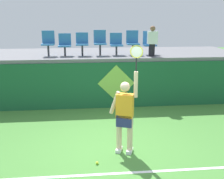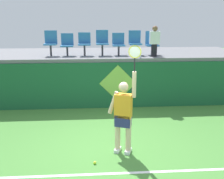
% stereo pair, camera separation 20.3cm
% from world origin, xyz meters
% --- Properties ---
extents(ground_plane, '(40.00, 40.00, 0.00)m').
position_xyz_m(ground_plane, '(0.00, 0.00, 0.00)').
color(ground_plane, '#478438').
extents(court_back_wall, '(10.79, 0.20, 1.60)m').
position_xyz_m(court_back_wall, '(0.00, 3.15, 0.80)').
color(court_back_wall, '#195633').
rests_on(court_back_wall, ground_plane).
extents(spectator_platform, '(10.79, 3.18, 0.12)m').
position_xyz_m(spectator_platform, '(0.00, 4.69, 1.66)').
color(spectator_platform, slate).
rests_on(spectator_platform, court_back_wall).
extents(court_baseline_stripe, '(9.71, 0.08, 0.01)m').
position_xyz_m(court_baseline_stripe, '(0.00, -1.06, 0.00)').
color(court_baseline_stripe, white).
rests_on(court_baseline_stripe, ground_plane).
extents(tennis_player, '(0.72, 0.38, 2.53)m').
position_xyz_m(tennis_player, '(0.34, -0.16, 0.97)').
color(tennis_player, white).
rests_on(tennis_player, ground_plane).
extents(tennis_ball, '(0.07, 0.07, 0.07)m').
position_xyz_m(tennis_ball, '(-0.34, -0.66, 0.03)').
color(tennis_ball, '#D1E533').
rests_on(tennis_ball, ground_plane).
extents(water_bottle, '(0.07, 0.07, 0.22)m').
position_xyz_m(water_bottle, '(1.28, 3.24, 1.83)').
color(water_bottle, white).
rests_on(water_bottle, spectator_platform).
extents(stadium_chair_0, '(0.44, 0.42, 0.89)m').
position_xyz_m(stadium_chair_0, '(-1.82, 3.97, 2.22)').
color(stadium_chair_0, '#38383D').
rests_on(stadium_chair_0, spectator_platform).
extents(stadium_chair_1, '(0.44, 0.42, 0.79)m').
position_xyz_m(stadium_chair_1, '(-1.24, 3.96, 2.15)').
color(stadium_chair_1, '#38383D').
rests_on(stadium_chair_1, spectator_platform).
extents(stadium_chair_2, '(0.44, 0.42, 0.81)m').
position_xyz_m(stadium_chair_2, '(-0.62, 3.96, 2.18)').
color(stadium_chair_2, '#38383D').
rests_on(stadium_chair_2, spectator_platform).
extents(stadium_chair_3, '(0.44, 0.42, 0.90)m').
position_xyz_m(stadium_chair_3, '(0.02, 3.97, 2.22)').
color(stadium_chair_3, '#38383D').
rests_on(stadium_chair_3, spectator_platform).
extents(stadium_chair_4, '(0.44, 0.42, 0.79)m').
position_xyz_m(stadium_chair_4, '(0.61, 3.96, 2.15)').
color(stadium_chair_4, '#38383D').
rests_on(stadium_chair_4, spectator_platform).
extents(stadium_chair_5, '(0.44, 0.42, 0.88)m').
position_xyz_m(stadium_chair_5, '(1.21, 3.97, 2.21)').
color(stadium_chair_5, '#38383D').
rests_on(stadium_chair_5, spectator_platform).
extents(stadium_chair_6, '(0.44, 0.42, 0.85)m').
position_xyz_m(stadium_chair_6, '(1.83, 3.97, 2.17)').
color(stadium_chair_6, '#38383D').
rests_on(stadium_chair_6, spectator_platform).
extents(spectator_0, '(0.34, 0.20, 1.06)m').
position_xyz_m(spectator_0, '(1.83, 3.53, 2.27)').
color(spectator_0, black).
rests_on(spectator_0, spectator_platform).
extents(wall_signage_mount, '(1.27, 0.01, 1.51)m').
position_xyz_m(wall_signage_mount, '(0.50, 3.04, 0.00)').
color(wall_signage_mount, '#195633').
rests_on(wall_signage_mount, ground_plane).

